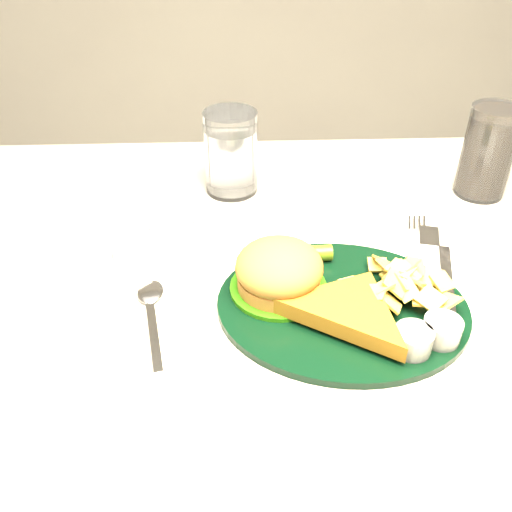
{
  "coord_description": "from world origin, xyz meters",
  "views": [
    {
      "loc": [
        -0.05,
        -0.52,
        1.18
      ],
      "look_at": [
        -0.03,
        -0.01,
        0.8
      ],
      "focal_mm": 40.0,
      "sensor_mm": 36.0,
      "label": 1
    }
  ],
  "objects_px": {
    "cola_glass": "(488,152)",
    "fork_napkin": "(444,277)",
    "table": "(276,470)",
    "water_glass": "(231,153)",
    "dinner_plate": "(344,288)"
  },
  "relations": [
    {
      "from": "cola_glass",
      "to": "fork_napkin",
      "type": "relative_size",
      "value": 0.69
    },
    {
      "from": "cola_glass",
      "to": "fork_napkin",
      "type": "xyz_separation_m",
      "value": [
        -0.12,
        -0.21,
        -0.06
      ]
    },
    {
      "from": "table",
      "to": "fork_napkin",
      "type": "xyz_separation_m",
      "value": [
        0.19,
        -0.0,
        0.38
      ]
    },
    {
      "from": "table",
      "to": "cola_glass",
      "type": "distance_m",
      "value": 0.58
    },
    {
      "from": "water_glass",
      "to": "cola_glass",
      "type": "relative_size",
      "value": 0.92
    },
    {
      "from": "dinner_plate",
      "to": "cola_glass",
      "type": "xyz_separation_m",
      "value": [
        0.25,
        0.25,
        0.03
      ]
    },
    {
      "from": "fork_napkin",
      "to": "cola_glass",
      "type": "bearing_deg",
      "value": 75.38
    },
    {
      "from": "water_glass",
      "to": "fork_napkin",
      "type": "height_order",
      "value": "water_glass"
    },
    {
      "from": "table",
      "to": "dinner_plate",
      "type": "xyz_separation_m",
      "value": [
        0.06,
        -0.04,
        0.41
      ]
    },
    {
      "from": "dinner_plate",
      "to": "cola_glass",
      "type": "distance_m",
      "value": 0.35
    },
    {
      "from": "dinner_plate",
      "to": "fork_napkin",
      "type": "xyz_separation_m",
      "value": [
        0.13,
        0.04,
        -0.02
      ]
    },
    {
      "from": "dinner_plate",
      "to": "fork_napkin",
      "type": "distance_m",
      "value": 0.14
    },
    {
      "from": "dinner_plate",
      "to": "fork_napkin",
      "type": "height_order",
      "value": "dinner_plate"
    },
    {
      "from": "table",
      "to": "water_glass",
      "type": "relative_size",
      "value": 9.85
    },
    {
      "from": "water_glass",
      "to": "cola_glass",
      "type": "height_order",
      "value": "cola_glass"
    }
  ]
}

